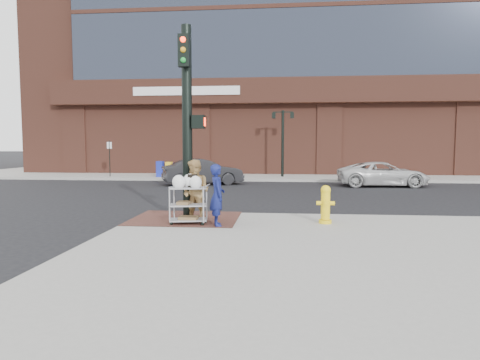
# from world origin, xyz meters

# --- Properties ---
(ground) EXTENTS (220.00, 220.00, 0.00)m
(ground) POSITION_xyz_m (0.00, 0.00, 0.00)
(ground) COLOR black
(ground) RESTS_ON ground
(sidewalk_far) EXTENTS (65.00, 36.00, 0.15)m
(sidewalk_far) POSITION_xyz_m (12.50, 32.00, 0.07)
(sidewalk_far) COLOR gray
(sidewalk_far) RESTS_ON ground
(brick_curb_ramp) EXTENTS (2.80, 2.40, 0.01)m
(brick_curb_ramp) POSITION_xyz_m (-0.60, 0.90, 0.16)
(brick_curb_ramp) COLOR #492C22
(brick_curb_ramp) RESTS_ON sidewalk_near
(bank_building) EXTENTS (42.00, 26.00, 28.00)m
(bank_building) POSITION_xyz_m (5.00, 31.00, 14.15)
(bank_building) COLOR brown
(bank_building) RESTS_ON sidewalk_far
(lamp_post) EXTENTS (1.32, 0.22, 4.00)m
(lamp_post) POSITION_xyz_m (2.00, 16.00, 2.62)
(lamp_post) COLOR black
(lamp_post) RESTS_ON sidewalk_far
(parking_sign) EXTENTS (0.05, 0.05, 2.20)m
(parking_sign) POSITION_xyz_m (-8.50, 15.00, 1.25)
(parking_sign) COLOR black
(parking_sign) RESTS_ON sidewalk_far
(traffic_signal_pole) EXTENTS (0.61, 0.51, 5.00)m
(traffic_signal_pole) POSITION_xyz_m (-0.48, 0.77, 2.83)
(traffic_signal_pole) COLOR black
(traffic_signal_pole) RESTS_ON sidewalk_near
(woman_blue) EXTENTS (0.50, 0.63, 1.50)m
(woman_blue) POSITION_xyz_m (0.40, -0.02, 0.90)
(woman_blue) COLOR navy
(woman_blue) RESTS_ON sidewalk_near
(pedestrian_tan) EXTENTS (0.95, 0.85, 1.59)m
(pedestrian_tan) POSITION_xyz_m (-0.21, 0.40, 0.94)
(pedestrian_tan) COLOR tan
(pedestrian_tan) RESTS_ON sidewalk_near
(sedan_dark) EXTENTS (4.38, 2.95, 1.36)m
(sedan_dark) POSITION_xyz_m (-2.16, 11.80, 0.68)
(sedan_dark) COLOR black
(sedan_dark) RESTS_ON ground
(minivan_white) EXTENTS (4.52, 2.23, 1.23)m
(minivan_white) POSITION_xyz_m (7.03, 11.88, 0.62)
(minivan_white) COLOR silver
(minivan_white) RESTS_ON ground
(utility_cart) EXTENTS (0.97, 0.65, 1.24)m
(utility_cart) POSITION_xyz_m (-0.34, 0.13, 0.71)
(utility_cart) COLOR #97979B
(utility_cart) RESTS_ON sidewalk_near
(fire_hydrant) EXTENTS (0.45, 0.32, 0.96)m
(fire_hydrant) POSITION_xyz_m (3.05, 0.57, 0.64)
(fire_hydrant) COLOR yellow
(fire_hydrant) RESTS_ON sidewalk_near
(newsbox_yellow) EXTENTS (0.38, 0.35, 0.90)m
(newsbox_yellow) POSITION_xyz_m (-4.81, 14.99, 0.60)
(newsbox_yellow) COLOR yellow
(newsbox_yellow) RESTS_ON sidewalk_far
(newsbox_blue) EXTENTS (0.45, 0.42, 0.95)m
(newsbox_blue) POSITION_xyz_m (-5.33, 14.94, 0.62)
(newsbox_blue) COLOR #1927A8
(newsbox_blue) RESTS_ON sidewalk_far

